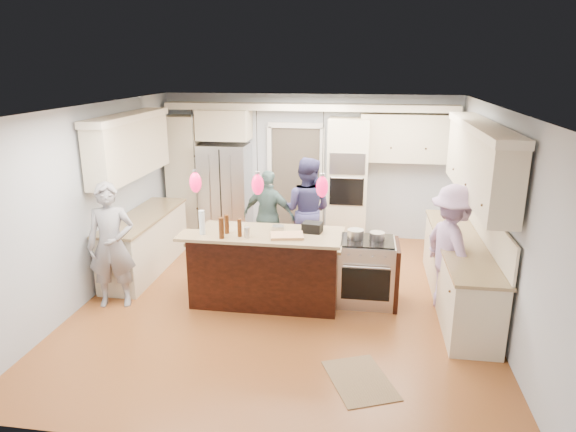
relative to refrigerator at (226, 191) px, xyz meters
name	(u,v)px	position (x,y,z in m)	size (l,w,h in m)	color
ground_plane	(284,300)	(1.55, -2.64, -0.90)	(6.00, 6.00, 0.00)	#AF6130
room_shell	(284,175)	(1.55, -2.64, 0.92)	(5.54, 6.04, 2.72)	#B2BCC6
refrigerator	(226,191)	(0.00, 0.00, 0.00)	(0.90, 0.70, 1.80)	#B7B7BC
oven_column	(347,182)	(2.30, 0.03, 0.25)	(0.72, 0.69, 2.30)	beige
back_upper_cabinets	(268,151)	(0.80, 0.12, 0.77)	(5.30, 0.61, 2.54)	beige
right_counter_run	(466,232)	(3.99, -2.34, 0.16)	(0.64, 3.10, 2.51)	beige
left_cabinets	(140,207)	(-0.89, -1.84, 0.16)	(0.64, 2.30, 2.51)	beige
kitchen_island	(268,266)	(1.30, -2.57, -0.42)	(2.10, 1.46, 1.12)	black
island_range	(368,271)	(2.71, -2.49, -0.44)	(0.82, 0.71, 0.92)	#B7B7BC
pendant_lights	(258,184)	(1.30, -3.15, 0.90)	(1.75, 0.15, 1.03)	black
person_bar_end	(111,245)	(-0.75, -3.10, -0.03)	(0.64, 0.42, 1.74)	gray
person_far_left	(306,210)	(1.67, -1.04, -0.01)	(0.86, 0.67, 1.78)	navy
person_far_right	(269,216)	(1.05, -1.13, -0.12)	(0.91, 0.38, 1.56)	slate
person_range_side	(453,249)	(3.80, -2.58, -0.03)	(1.13, 0.65, 1.75)	#B191C3
floor_rug	(360,380)	(2.65, -4.42, -0.89)	(0.59, 0.87, 0.01)	olive
water_bottle	(202,222)	(0.57, -3.17, 0.38)	(0.07, 0.07, 0.32)	silver
beer_bottle_a	(227,224)	(0.87, -3.09, 0.34)	(0.06, 0.06, 0.25)	#3E1E0B
beer_bottle_b	(221,228)	(0.85, -3.29, 0.36)	(0.07, 0.07, 0.27)	#3E1E0B
beer_bottle_c	(240,228)	(1.06, -3.18, 0.33)	(0.06, 0.06, 0.23)	#3E1E0B
drink_can	(247,232)	(1.17, -3.21, 0.29)	(0.07, 0.07, 0.13)	#B7B7BC
cutting_board	(287,236)	(1.66, -3.11, 0.24)	(0.41, 0.29, 0.03)	tan
pot_large	(355,234)	(2.52, -2.47, 0.09)	(0.22, 0.22, 0.13)	#B7B7BC
pot_small	(377,236)	(2.81, -2.46, 0.07)	(0.21, 0.21, 0.10)	#B7B7BC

